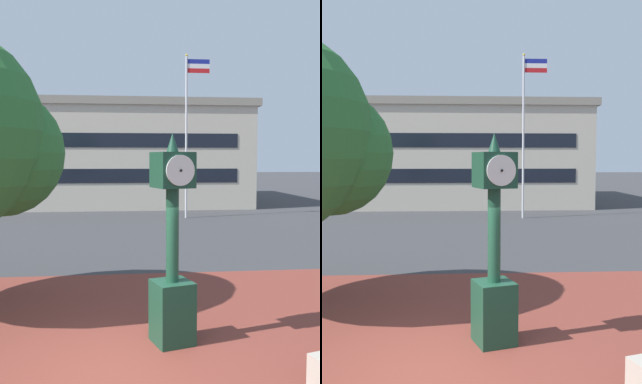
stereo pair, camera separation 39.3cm
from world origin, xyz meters
The scene contains 5 objects.
ground_plane centered at (0.00, 0.00, 0.00)m, with size 200.00×200.00×0.00m, color #38383A.
plaza_brick_paving centered at (0.00, 1.07, 0.00)m, with size 44.00×10.14×0.01m, color brown.
street_clock centered at (1.09, 1.11, 1.57)m, with size 0.83×0.83×3.82m.
flagpole_primary centered at (4.25, 18.35, 5.13)m, with size 1.36×0.14×9.10m.
civic_building centered at (-3.73, 29.19, 3.63)m, with size 26.83×14.67×7.24m.
Camera 2 is at (0.41, -6.97, 3.37)m, focal length 42.70 mm.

